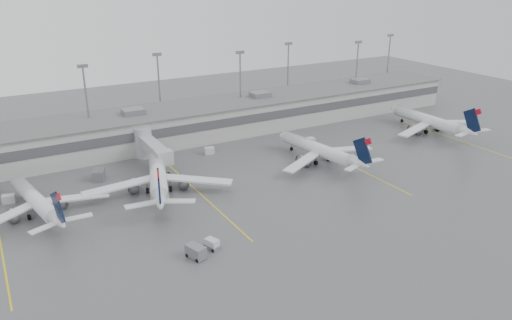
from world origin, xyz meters
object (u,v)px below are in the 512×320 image
jet_mid_left (158,176)px  baggage_tug (212,245)px  jet_far_right (431,121)px  jet_mid_right (321,150)px  jet_far_left (37,201)px

jet_mid_left → baggage_tug: size_ratio=10.83×
jet_mid_left → jet_far_right: jet_mid_left is taller
jet_mid_right → jet_far_right: size_ratio=0.95×
jet_far_left → jet_mid_left: jet_mid_left is taller
jet_mid_left → jet_mid_right: bearing=12.6°
jet_far_right → jet_mid_right: bearing=-173.4°
jet_far_right → baggage_tug: bearing=-160.2°
jet_mid_left → jet_far_right: size_ratio=1.02×
jet_mid_right → baggage_tug: bearing=-157.2°
jet_mid_left → jet_far_right: 75.31m
baggage_tug → jet_far_right: bearing=-1.1°
jet_far_right → baggage_tug: (-75.32, -25.24, -2.44)m
jet_far_left → jet_mid_left: bearing=-12.1°
jet_far_left → jet_mid_right: size_ratio=0.93×
jet_far_left → jet_mid_right: (58.49, -3.52, 0.19)m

